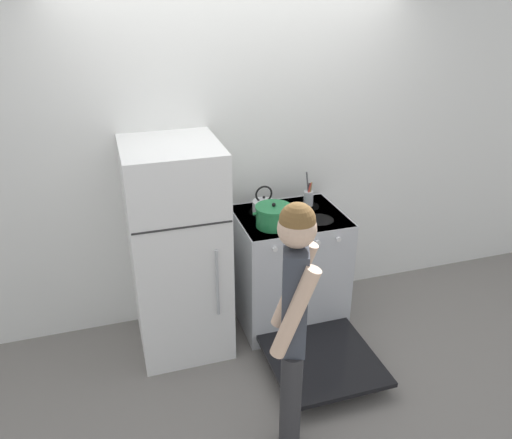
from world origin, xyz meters
The scene contains 8 objects.
ground_plane centered at (0.00, 0.00, 0.00)m, with size 14.00×14.00×0.00m, color slate.
wall_back centered at (0.00, 0.03, 1.27)m, with size 10.00×0.06×2.55m.
refrigerator centered at (-0.56, -0.35, 0.78)m, with size 0.65×0.72×1.56m.
stove_range centered at (0.30, -0.36, 0.46)m, with size 0.80×1.39×0.92m.
dutch_oven_pot centered at (0.12, -0.45, 1.00)m, with size 0.31×0.26×0.18m.
tea_kettle centered at (0.13, -0.19, 0.98)m, with size 0.22×0.17×0.21m.
utensil_jar centered at (0.50, -0.19, 0.99)m, with size 0.08×0.08×0.28m.
person centered at (-0.16, -1.56, 0.91)m, with size 0.33×0.38×1.60m.
Camera 1 is at (-0.96, -3.48, 2.50)m, focal length 35.00 mm.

